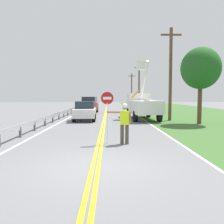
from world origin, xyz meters
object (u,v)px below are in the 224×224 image
flagger_worker (124,121)px  stop_sign_paddle (107,106)px  utility_pole_near (170,73)px  oncoming_suv_second (90,105)px  roadside_tree_verge (201,69)px  utility_bucket_truck (142,104)px  utility_pole_mid (139,85)px  oncoming_sedan_nearest (85,111)px  utility_pole_far (132,89)px

flagger_worker → stop_sign_paddle: size_ratio=0.78×
stop_sign_paddle → utility_pole_near: (5.48, 9.84, 2.51)m
oncoming_suv_second → roadside_tree_verge: size_ratio=0.79×
flagger_worker → roadside_tree_verge: bearing=49.5°
utility_bucket_truck → utility_pole_mid: utility_pole_mid is taller
utility_pole_mid → oncoming_sedan_nearest: bearing=-109.6°
oncoming_sedan_nearest → utility_pole_mid: size_ratio=0.52×
utility_pole_mid → utility_bucket_truck: bearing=-96.8°
stop_sign_paddle → oncoming_sedan_nearest: stop_sign_paddle is taller
oncoming_suv_second → utility_pole_far: utility_pole_far is taller
utility_bucket_truck → roadside_tree_verge: 6.34m
utility_bucket_truck → oncoming_sedan_nearest: size_ratio=1.66×
utility_pole_near → utility_pole_far: size_ratio=1.04×
oncoming_suv_second → utility_pole_near: bearing=-49.4°
flagger_worker → utility_bucket_truck: bearing=78.0°
roadside_tree_verge → stop_sign_paddle: bearing=-134.1°
oncoming_sedan_nearest → utility_bucket_truck: bearing=15.2°
stop_sign_paddle → oncoming_suv_second: bearing=97.2°
stop_sign_paddle → utility_pole_mid: utility_pole_mid is taller
oncoming_sedan_nearest → utility_pole_mid: (7.66, 21.46, 3.33)m
oncoming_sedan_nearest → utility_pole_near: utility_pole_near is taller
oncoming_sedan_nearest → utility_pole_near: bearing=-1.4°
utility_bucket_truck → oncoming_sedan_nearest: utility_bucket_truck is taller
oncoming_sedan_nearest → utility_pole_near: size_ratio=0.52×
flagger_worker → utility_pole_mid: 32.11m
stop_sign_paddle → oncoming_suv_second: stop_sign_paddle is taller
stop_sign_paddle → roadside_tree_verge: (7.13, 7.36, 2.56)m
utility_pole_far → roadside_tree_verge: bearing=-87.9°
utility_bucket_truck → utility_pole_far: (2.48, 34.31, 2.64)m
utility_pole_mid → roadside_tree_verge: size_ratio=1.35×
utility_pole_near → roadside_tree_verge: 2.98m
utility_pole_near → utility_bucket_truck: bearing=144.6°
oncoming_sedan_nearest → utility_pole_mid: bearing=70.4°
utility_pole_near → roadside_tree_verge: utility_pole_near is taller
oncoming_sedan_nearest → oncoming_suv_second: size_ratio=0.89×
flagger_worker → utility_pole_far: utility_pole_far is taller
oncoming_sedan_nearest → stop_sign_paddle: bearing=-78.4°
roadside_tree_verge → utility_pole_near: bearing=123.6°
oncoming_suv_second → roadside_tree_verge: roadside_tree_verge is taller
oncoming_suv_second → utility_pole_mid: utility_pole_mid is taller
flagger_worker → stop_sign_paddle: 1.02m
utility_pole_far → utility_pole_mid: bearing=-90.4°
utility_bucket_truck → utility_pole_near: size_ratio=0.85×
utility_pole_near → oncoming_sedan_nearest: bearing=178.6°
roadside_tree_verge → utility_pole_mid: bearing=93.6°
utility_pole_far → roadside_tree_verge: 38.43m
utility_pole_near → utility_pole_far: utility_pole_near is taller
flagger_worker → utility_bucket_truck: (2.46, 11.56, 0.37)m
stop_sign_paddle → utility_pole_near: size_ratio=0.29×
oncoming_suv_second → oncoming_sedan_nearest: bearing=-87.9°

